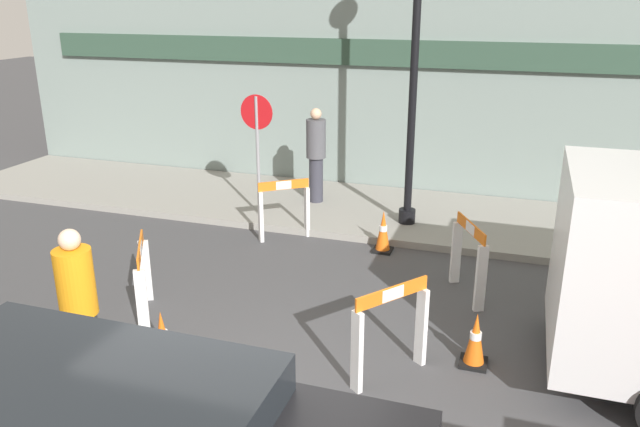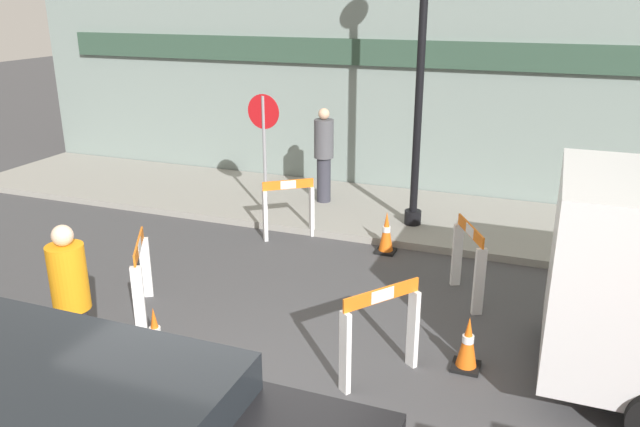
{
  "view_description": "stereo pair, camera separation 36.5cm",
  "coord_description": "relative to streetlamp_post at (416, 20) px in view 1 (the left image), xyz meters",
  "views": [
    {
      "loc": [
        2.11,
        -4.74,
        3.83
      ],
      "look_at": [
        -0.44,
        2.96,
        1.0
      ],
      "focal_mm": 35.0,
      "sensor_mm": 36.0,
      "label": 1
    },
    {
      "loc": [
        2.45,
        -4.62,
        3.83
      ],
      "look_at": [
        -0.44,
        2.96,
        1.0
      ],
      "focal_mm": 35.0,
      "sensor_mm": 36.0,
      "label": 2
    }
  ],
  "objects": [
    {
      "name": "traffic_cone_0",
      "position": [
        -0.17,
        -1.11,
        -3.15
      ],
      "size": [
        0.3,
        0.3,
        0.68
      ],
      "color": "black",
      "rests_on": "ground_plane"
    },
    {
      "name": "barricade_1",
      "position": [
        -1.86,
        -1.08,
        -2.93
      ],
      "size": [
        0.76,
        0.62,
        1.01
      ],
      "rotation": [
        0.0,
        0.0,
        3.79
      ],
      "color": "white",
      "rests_on": "ground_plane"
    },
    {
      "name": "person_worker",
      "position": [
        -2.28,
        -5.59,
        -2.55
      ],
      "size": [
        0.51,
        0.51,
        1.73
      ],
      "rotation": [
        0.0,
        0.0,
        1.06
      ],
      "color": "#33333D",
      "rests_on": "ground_plane"
    },
    {
      "name": "traffic_cone_3",
      "position": [
        -1.72,
        -5.04,
        -3.16
      ],
      "size": [
        0.3,
        0.3,
        0.66
      ],
      "color": "black",
      "rests_on": "ground_plane"
    },
    {
      "name": "ground_plane",
      "position": [
        -0.35,
        -5.38,
        -3.48
      ],
      "size": [
        60.0,
        60.0,
        0.0
      ],
      "primitive_type": "plane",
      "color": "#424244"
    },
    {
      "name": "traffic_cone_1",
      "position": [
        1.5,
        -3.96,
        -3.18
      ],
      "size": [
        0.3,
        0.3,
        0.63
      ],
      "color": "black",
      "rests_on": "ground_plane"
    },
    {
      "name": "barricade_3",
      "position": [
        0.67,
        -4.47,
        -2.9
      ],
      "size": [
        0.67,
        0.84,
        1.06
      ],
      "rotation": [
        0.0,
        0.0,
        7.22
      ],
      "color": "white",
      "rests_on": "ground_plane"
    },
    {
      "name": "person_pedestrian",
      "position": [
        -1.88,
        0.64,
        -2.4
      ],
      "size": [
        0.46,
        0.46,
        1.78
      ],
      "rotation": [
        0.0,
        0.0,
        2.84
      ],
      "color": "#33333D",
      "rests_on": "sidewalk_slab"
    },
    {
      "name": "streetlamp_post",
      "position": [
        0.0,
        0.0,
        0.0
      ],
      "size": [
        0.44,
        0.44,
        5.22
      ],
      "color": "black",
      "rests_on": "sidewalk_slab"
    },
    {
      "name": "traffic_cone_2",
      "position": [
        -1.23,
        -5.25,
        -3.22
      ],
      "size": [
        0.3,
        0.3,
        0.54
      ],
      "color": "black",
      "rests_on": "ground_plane"
    },
    {
      "name": "barricade_2",
      "position": [
        -2.53,
        -4.14,
        -2.93
      ],
      "size": [
        0.62,
        0.92,
        0.99
      ],
      "rotation": [
        0.0,
        0.0,
        5.25
      ],
      "color": "white",
      "rests_on": "ground_plane"
    },
    {
      "name": "sidewalk_slab",
      "position": [
        -0.35,
        0.57,
        -3.42
      ],
      "size": [
        18.0,
        2.9,
        0.12
      ],
      "color": "gray",
      "rests_on": "ground_plane"
    },
    {
      "name": "stop_sign",
      "position": [
        -2.6,
        -0.39,
        -1.92
      ],
      "size": [
        0.6,
        0.06,
        2.14
      ],
      "rotation": [
        0.0,
        0.0,
        3.09
      ],
      "color": "gray",
      "rests_on": "sidewalk_slab"
    },
    {
      "name": "barricade_0",
      "position": [
        1.24,
        -2.28,
        -2.9
      ],
      "size": [
        0.54,
        0.88,
        1.05
      ],
      "rotation": [
        0.0,
        0.0,
        2.05
      ],
      "color": "white",
      "rests_on": "ground_plane"
    },
    {
      "name": "storefront_facade",
      "position": [
        -0.35,
        2.09,
        -0.72
      ],
      "size": [
        18.0,
        0.22,
        5.5
      ],
      "color": "gray",
      "rests_on": "ground_plane"
    }
  ]
}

